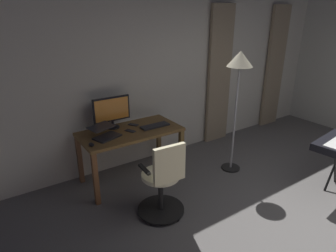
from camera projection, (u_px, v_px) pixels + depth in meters
The scene contains 12 objects.
back_room_partition at pixel (186, 66), 4.75m from camera, with size 6.20×0.10×2.85m, color beige.
curtain_left_panel at pixel (275, 68), 5.88m from camera, with size 0.48×0.06×2.39m, color tan.
curtain_right_panel at pixel (219, 77), 5.09m from camera, with size 0.49×0.06×2.39m, color tan.
desk at pixel (131, 137), 3.98m from camera, with size 1.36×0.69×0.75m.
office_chair at pixel (163, 182), 3.29m from camera, with size 0.56×0.56×0.96m.
computer_monitor at pixel (112, 110), 3.95m from camera, with size 0.53×0.18×0.44m.
computer_keyboard at pixel (155, 126), 4.07m from camera, with size 0.41×0.14×0.02m, color #232328.
laptop at pixel (105, 133), 3.72m from camera, with size 0.41×0.40×0.14m.
computer_mouse at pixel (91, 145), 3.48m from camera, with size 0.06×0.10×0.04m, color black.
cell_phone_by_monitor at pixel (133, 125), 4.13m from camera, with size 0.07×0.14×0.01m, color #232328.
cell_phone_face_up at pixel (130, 131), 3.91m from camera, with size 0.07×0.14×0.01m, color #232328.
floor_lamp at pixel (239, 70), 3.92m from camera, with size 0.35×0.35×1.77m.
Camera 1 is at (2.90, 0.81, 2.24)m, focal length 31.00 mm.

